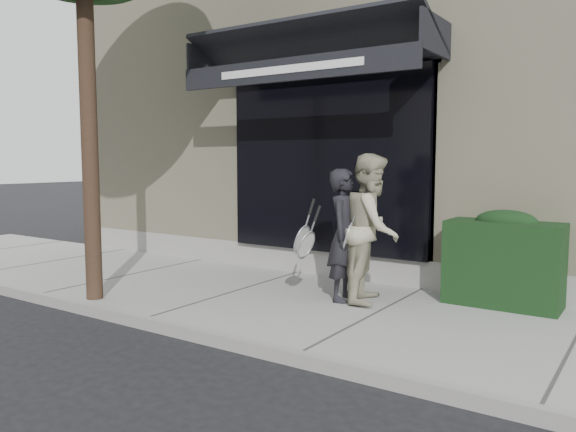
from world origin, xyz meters
The scene contains 7 objects.
ground centered at (0.00, 0.00, 0.00)m, with size 80.00×80.00×0.00m, color black.
sidewalk centered at (0.00, 0.00, 0.06)m, with size 20.00×3.00×0.12m, color #9C9C97.
curb centered at (0.00, -1.55, 0.07)m, with size 20.00×0.10×0.14m, color gray.
building_facade centered at (-0.01, 4.96, 2.74)m, with size 14.30×8.04×5.64m.
hedge centered at (1.10, 1.25, 0.66)m, with size 1.30×0.70×1.14m.
pedestrian_front centered at (-0.59, 0.37, 0.93)m, with size 0.72×0.85×1.62m.
pedestrian_back centered at (-0.29, 0.52, 1.02)m, with size 0.89×1.02×1.80m.
Camera 1 is at (2.64, -5.64, 1.84)m, focal length 35.00 mm.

